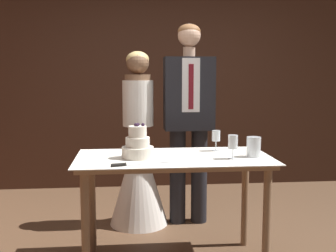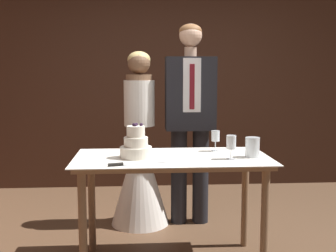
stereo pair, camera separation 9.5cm
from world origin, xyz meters
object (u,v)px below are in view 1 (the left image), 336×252
cake_knife (130,164)px  wine_glass_middle (233,143)px  wine_glass_near (216,136)px  tiered_cake (138,146)px  groom (189,113)px  hurricane_candle (254,147)px  bride (139,162)px  cake_table (174,170)px

cake_knife → wine_glass_middle: (0.72, 0.15, 0.10)m
cake_knife → wine_glass_near: (0.67, 0.46, 0.11)m
tiered_cake → groom: bearing=60.5°
hurricane_candle → groom: size_ratio=0.08×
wine_glass_middle → hurricane_candle: 0.18m
wine_glass_middle → groom: 0.99m
tiered_cake → wine_glass_near: tiered_cake is taller
bride → groom: bearing=-0.1°
wine_glass_near → bride: 0.94m
hurricane_candle → groom: (-0.34, 0.91, 0.17)m
cake_knife → tiered_cake: bearing=61.2°
hurricane_candle → groom: 0.98m
wine_glass_near → bride: size_ratio=0.10×
wine_glass_near → wine_glass_middle: size_ratio=0.94×
wine_glass_near → hurricane_candle: (0.22, -0.25, -0.04)m
cake_knife → bride: bride is taller
bride → hurricane_candle: bearing=-48.3°
groom → tiered_cake: bearing=-119.5°
wine_glass_middle → groom: (-0.17, 0.97, 0.13)m
cake_table → wine_glass_near: (0.35, 0.20, 0.22)m
wine_glass_near → bride: (-0.59, 0.66, -0.33)m
hurricane_candle → bride: bearing=131.7°
tiered_cake → hurricane_candle: 0.84m
wine_glass_near → bride: bearing=131.7°
wine_glass_middle → groom: size_ratio=0.09×
cake_table → tiered_cake: bearing=-175.7°
hurricane_candle → bride: 1.25m
tiered_cake → cake_knife: size_ratio=0.62×
cake_knife → wine_glass_near: bearing=18.9°
tiered_cake → bride: (0.03, 0.87, -0.30)m
cake_knife → bride: (0.08, 1.12, -0.22)m
tiered_cake → cake_knife: tiered_cake is taller
cake_table → wine_glass_near: wine_glass_near is taller
tiered_cake → wine_glass_near: (0.61, 0.21, 0.03)m
wine_glass_middle → bride: (-0.64, 0.97, -0.33)m
cake_table → hurricane_candle: (0.58, -0.06, 0.17)m
cake_table → hurricane_candle: hurricane_candle is taller
groom → bride: bearing=179.9°
wine_glass_near → groom: (-0.12, 0.66, 0.13)m
cake_table → wine_glass_near: bearing=29.0°
wine_glass_middle → hurricane_candle: (0.17, 0.06, -0.04)m
bride → cake_knife: bearing=-94.3°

